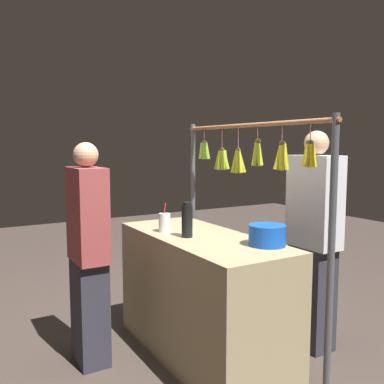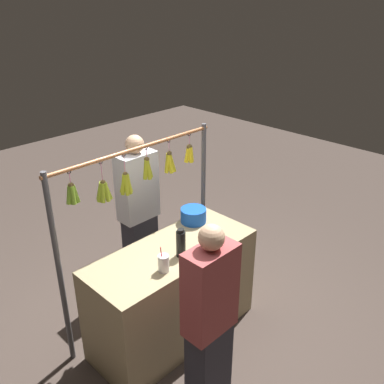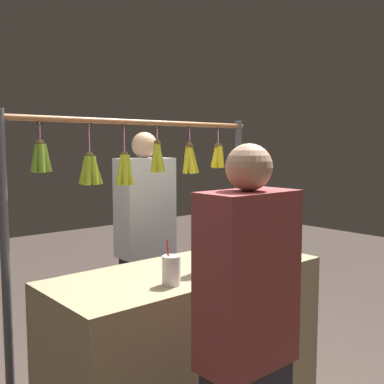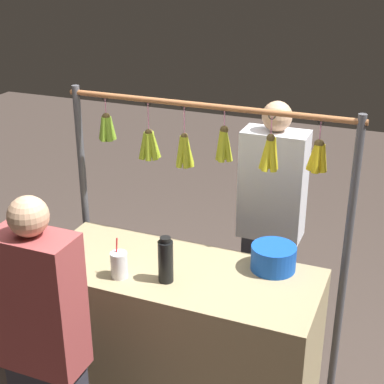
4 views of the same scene
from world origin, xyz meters
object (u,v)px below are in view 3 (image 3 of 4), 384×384
(water_bottle, at_px, (201,251))
(blue_bucket, at_px, (223,239))
(customer_person, at_px, (247,357))
(vendor_person, at_px, (146,251))
(drink_cup, at_px, (171,270))

(water_bottle, relative_size, blue_bucket, 1.05)
(customer_person, bearing_deg, vendor_person, -112.06)
(blue_bucket, height_order, drink_cup, drink_cup)
(blue_bucket, xyz_separation_m, drink_cup, (0.71, 0.38, 0.00))
(vendor_person, height_order, customer_person, vendor_person)
(vendor_person, bearing_deg, blue_bucket, 105.93)
(water_bottle, height_order, drink_cup, water_bottle)
(water_bottle, distance_m, drink_cup, 0.25)
(water_bottle, relative_size, vendor_person, 0.15)
(drink_cup, bearing_deg, water_bottle, -166.96)
(drink_cup, height_order, vendor_person, vendor_person)
(vendor_person, bearing_deg, customer_person, 67.94)
(customer_person, bearing_deg, drink_cup, -98.27)
(drink_cup, bearing_deg, vendor_person, -118.91)
(vendor_person, xyz_separation_m, customer_person, (0.62, 1.53, -0.04))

